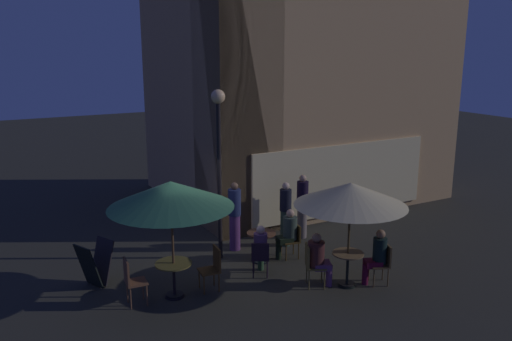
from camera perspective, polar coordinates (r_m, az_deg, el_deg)
name	(u,v)px	position (r m, az deg, el deg)	size (l,w,h in m)	color
ground_plane	(203,273)	(12.40, -5.81, -11.03)	(60.00, 60.00, 0.00)	#2F2D24
cafe_building	(279,59)	(16.33, 2.55, 12.00)	(8.72, 6.74, 9.43)	tan
street_lamp_near_corner	(219,141)	(12.34, -4.08, 3.20)	(0.33, 0.33, 4.15)	black
menu_sandwich_board	(95,264)	(12.06, -17.10, -9.67)	(0.84, 0.79, 0.99)	black
cafe_table_0	(348,263)	(11.70, 9.95, -9.86)	(0.68, 0.68, 0.76)	black
cafe_table_1	(174,272)	(11.17, -8.95, -10.82)	(0.77, 0.77, 0.76)	black
cafe_table_2	(261,241)	(12.74, 0.57, -7.68)	(0.70, 0.70, 0.74)	black
patio_umbrella_0	(351,194)	(11.18, 10.27, -2.58)	(2.40, 2.40, 2.33)	black
patio_umbrella_1	(171,195)	(10.60, -9.27, -2.61)	(2.55, 2.55, 2.50)	black
cafe_chair_0	(311,262)	(11.53, 6.06, -9.89)	(0.56, 0.56, 0.96)	brown
cafe_chair_1	(383,261)	(11.95, 13.68, -9.53)	(0.52, 0.52, 0.91)	brown
cafe_chair_2	(131,278)	(10.97, -13.43, -11.32)	(0.43, 0.43, 1.00)	brown
cafe_chair_3	(213,265)	(11.39, -4.70, -10.23)	(0.45, 0.45, 0.95)	brown
cafe_chair_4	(260,256)	(11.94, 0.48, -9.27)	(0.54, 0.54, 0.85)	black
cafe_chair_5	(293,238)	(13.03, 4.08, -7.31)	(0.48, 0.48, 0.84)	#513A18
patron_seated_0	(318,256)	(11.51, 6.81, -9.27)	(0.55, 0.48, 1.23)	#623865
patron_seated_1	(377,254)	(11.83, 13.04, -8.84)	(0.50, 0.41, 1.26)	#550F27
patron_seated_2	(261,247)	(12.01, 0.50, -8.29)	(0.45, 0.51, 1.20)	#2B4A2C
patron_seated_3	(288,231)	(12.91, 3.52, -6.58)	(0.54, 0.40, 1.25)	black
patron_standing_4	(285,214)	(13.65, 3.23, -4.72)	(0.31, 0.31, 1.71)	#2F4432
patron_standing_5	(235,216)	(13.35, -2.34, -4.97)	(0.32, 0.32, 1.79)	#5D316C
patron_standing_6	(302,206)	(14.23, 5.07, -3.87)	(0.31, 0.31, 1.77)	slate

